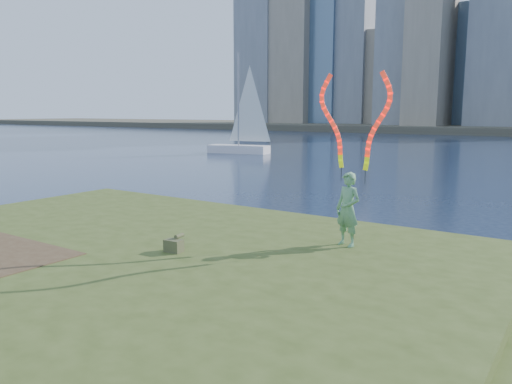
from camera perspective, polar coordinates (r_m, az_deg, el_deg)
The scene contains 5 objects.
ground at distance 11.64m, azimuth -10.00°, elevation -9.31°, with size 320.00×320.00×0.00m, color #19263F.
grassy_knoll at distance 10.11m, azimuth -19.28°, elevation -10.55°, with size 20.00×18.00×0.80m.
woman_with_ribbons at distance 10.76m, azimuth 10.69°, elevation 1.29°, with size 1.97×0.64×3.98m.
canvas_bag at distance 10.47m, azimuth -9.34°, elevation -6.00°, with size 0.38×0.43×0.35m.
sailboat at distance 44.53m, azimuth -1.66°, elevation 6.38°, with size 5.86×2.78×8.79m.
Camera 1 is at (7.74, -7.88, 3.66)m, focal length 35.00 mm.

